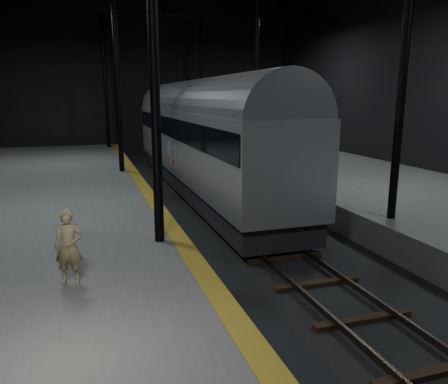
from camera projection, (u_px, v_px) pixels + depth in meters
name	position (u px, v px, depth m)	size (l,w,h in m)	color
ground	(240.00, 224.00, 17.08)	(44.00, 44.00, 0.00)	black
platform_left	(32.00, 229.00, 14.75)	(9.00, 43.80, 1.00)	#52524F
platform_right	(400.00, 198.00, 19.21)	(9.00, 43.80, 1.00)	#52524F
tactile_strip	(156.00, 205.00, 15.90)	(0.50, 43.80, 0.01)	olive
track	(240.00, 222.00, 17.07)	(2.40, 43.00, 0.24)	#3F3328
train	(200.00, 132.00, 22.13)	(3.13, 20.90, 5.59)	#A5A8AD
woman	(69.00, 247.00, 9.13)	(0.59, 0.39, 1.61)	#8B7955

